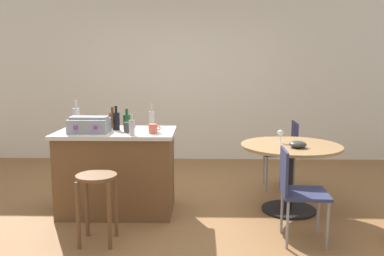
{
  "coord_description": "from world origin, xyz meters",
  "views": [
    {
      "loc": [
        0.27,
        -4.27,
        1.58
      ],
      "look_at": [
        0.17,
        0.15,
        0.9
      ],
      "focal_mm": 38.27,
      "sensor_mm": 36.0,
      "label": 1
    }
  ],
  "objects_px": {
    "folding_chair_near": "(285,149)",
    "toolbox": "(89,125)",
    "wooden_stool": "(97,192)",
    "bottle_0": "(116,121)",
    "cup_1": "(153,129)",
    "cup_0": "(128,127)",
    "serving_bowl": "(298,144)",
    "bottle_4": "(152,120)",
    "folding_chair_far": "(297,188)",
    "bottle_2": "(76,118)",
    "wine_glass": "(280,133)",
    "bottle_3": "(127,122)",
    "bottle_5": "(113,120)",
    "dining_table": "(290,160)",
    "kitchen_island": "(117,171)",
    "bottle_1": "(132,127)"
  },
  "relations": [
    {
      "from": "toolbox",
      "to": "bottle_3",
      "type": "distance_m",
      "value": 0.41
    },
    {
      "from": "bottle_4",
      "to": "cup_1",
      "type": "height_order",
      "value": "bottle_4"
    },
    {
      "from": "bottle_5",
      "to": "wooden_stool",
      "type": "bearing_deg",
      "value": -86.4
    },
    {
      "from": "bottle_2",
      "to": "bottle_4",
      "type": "relative_size",
      "value": 1.11
    },
    {
      "from": "kitchen_island",
      "to": "bottle_5",
      "type": "relative_size",
      "value": 5.31
    },
    {
      "from": "folding_chair_far",
      "to": "bottle_2",
      "type": "height_order",
      "value": "bottle_2"
    },
    {
      "from": "wooden_stool",
      "to": "folding_chair_far",
      "type": "xyz_separation_m",
      "value": [
        1.78,
        0.07,
        0.02
      ]
    },
    {
      "from": "bottle_0",
      "to": "bottle_3",
      "type": "xyz_separation_m",
      "value": [
        0.11,
        0.03,
        -0.01
      ]
    },
    {
      "from": "wooden_stool",
      "to": "bottle_4",
      "type": "distance_m",
      "value": 1.1
    },
    {
      "from": "cup_0",
      "to": "serving_bowl",
      "type": "relative_size",
      "value": 0.68
    },
    {
      "from": "folding_chair_near",
      "to": "toolbox",
      "type": "height_order",
      "value": "toolbox"
    },
    {
      "from": "bottle_5",
      "to": "serving_bowl",
      "type": "xyz_separation_m",
      "value": [
        1.98,
        -0.32,
        -0.21
      ]
    },
    {
      "from": "serving_bowl",
      "to": "bottle_2",
      "type": "bearing_deg",
      "value": 173.45
    },
    {
      "from": "folding_chair_near",
      "to": "cup_0",
      "type": "distance_m",
      "value": 2.11
    },
    {
      "from": "cup_1",
      "to": "bottle_2",
      "type": "bearing_deg",
      "value": 160.3
    },
    {
      "from": "folding_chair_far",
      "to": "cup_0",
      "type": "xyz_separation_m",
      "value": [
        -1.61,
        0.64,
        0.44
      ]
    },
    {
      "from": "bottle_4",
      "to": "wine_glass",
      "type": "height_order",
      "value": "bottle_4"
    },
    {
      "from": "wooden_stool",
      "to": "bottle_4",
      "type": "relative_size",
      "value": 2.24
    },
    {
      "from": "toolbox",
      "to": "cup_1",
      "type": "height_order",
      "value": "toolbox"
    },
    {
      "from": "folding_chair_far",
      "to": "serving_bowl",
      "type": "xyz_separation_m",
      "value": [
        0.14,
        0.63,
        0.27
      ]
    },
    {
      "from": "bottle_3",
      "to": "wine_glass",
      "type": "distance_m",
      "value": 1.68
    },
    {
      "from": "bottle_4",
      "to": "bottle_5",
      "type": "height_order",
      "value": "bottle_4"
    },
    {
      "from": "kitchen_island",
      "to": "bottle_3",
      "type": "bearing_deg",
      "value": 38.83
    },
    {
      "from": "bottle_0",
      "to": "wine_glass",
      "type": "relative_size",
      "value": 1.82
    },
    {
      "from": "toolbox",
      "to": "bottle_5",
      "type": "bearing_deg",
      "value": 59.96
    },
    {
      "from": "bottle_1",
      "to": "bottle_2",
      "type": "bearing_deg",
      "value": 148.16
    },
    {
      "from": "folding_chair_far",
      "to": "bottle_0",
      "type": "xyz_separation_m",
      "value": [
        -1.77,
        0.8,
        0.49
      ]
    },
    {
      "from": "toolbox",
      "to": "dining_table",
      "type": "bearing_deg",
      "value": 4.12
    },
    {
      "from": "toolbox",
      "to": "bottle_0",
      "type": "xyz_separation_m",
      "value": [
        0.25,
        0.16,
        0.02
      ]
    },
    {
      "from": "wooden_stool",
      "to": "toolbox",
      "type": "distance_m",
      "value": 0.89
    },
    {
      "from": "folding_chair_far",
      "to": "cup_0",
      "type": "relative_size",
      "value": 6.97
    },
    {
      "from": "bottle_2",
      "to": "wine_glass",
      "type": "distance_m",
      "value": 2.25
    },
    {
      "from": "toolbox",
      "to": "bottle_5",
      "type": "xyz_separation_m",
      "value": [
        0.18,
        0.31,
        0.01
      ]
    },
    {
      "from": "bottle_2",
      "to": "cup_1",
      "type": "relative_size",
      "value": 2.46
    },
    {
      "from": "bottle_3",
      "to": "kitchen_island",
      "type": "bearing_deg",
      "value": -141.17
    },
    {
      "from": "bottle_2",
      "to": "wine_glass",
      "type": "relative_size",
      "value": 2.16
    },
    {
      "from": "bottle_0",
      "to": "cup_1",
      "type": "bearing_deg",
      "value": -27.06
    },
    {
      "from": "toolbox",
      "to": "bottle_3",
      "type": "xyz_separation_m",
      "value": [
        0.36,
        0.19,
        0.01
      ]
    },
    {
      "from": "folding_chair_far",
      "to": "cup_1",
      "type": "bearing_deg",
      "value": 156.55
    },
    {
      "from": "bottle_4",
      "to": "serving_bowl",
      "type": "distance_m",
      "value": 1.56
    },
    {
      "from": "wooden_stool",
      "to": "folding_chair_near",
      "type": "bearing_deg",
      "value": 40.04
    },
    {
      "from": "bottle_0",
      "to": "bottle_2",
      "type": "distance_m",
      "value": 0.47
    },
    {
      "from": "bottle_0",
      "to": "serving_bowl",
      "type": "distance_m",
      "value": 1.93
    },
    {
      "from": "toolbox",
      "to": "kitchen_island",
      "type": "bearing_deg",
      "value": 22.87
    },
    {
      "from": "dining_table",
      "to": "bottle_5",
      "type": "relative_size",
      "value": 4.58
    },
    {
      "from": "folding_chair_near",
      "to": "wooden_stool",
      "type": "bearing_deg",
      "value": -139.96
    },
    {
      "from": "bottle_1",
      "to": "bottle_4",
      "type": "distance_m",
      "value": 0.37
    },
    {
      "from": "toolbox",
      "to": "wine_glass",
      "type": "height_order",
      "value": "toolbox"
    },
    {
      "from": "folding_chair_near",
      "to": "bottle_3",
      "type": "xyz_separation_m",
      "value": [
        -1.87,
        -0.78,
        0.46
      ]
    },
    {
      "from": "bottle_0",
      "to": "cup_1",
      "type": "distance_m",
      "value": 0.48
    }
  ]
}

